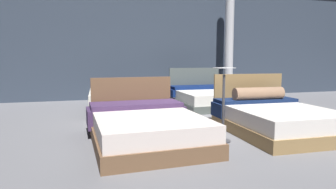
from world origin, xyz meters
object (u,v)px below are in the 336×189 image
Objects in this scene: bed_3 at (207,98)px; bed_1 at (275,118)px; bed_2 at (123,100)px; price_sign at (223,113)px; support_pillar at (229,45)px; bed_0 at (145,126)px.

bed_1 is at bearing -90.86° from bed_3.
bed_1 is 2.96m from bed_3.
bed_1 is 3.69m from bed_2.
support_pillar reaches higher than price_sign.
bed_3 is (2.27, 0.05, -0.02)m from bed_2.
price_sign reaches higher than bed_1.
bed_0 is at bearing -179.21° from bed_1.
bed_2 is at bearing -156.47° from support_pillar.
support_pillar is at bearing 47.96° from bed_0.
support_pillar is (1.43, 1.57, 1.51)m from bed_3.
price_sign is 5.62m from support_pillar.
bed_3 is 2.61m from support_pillar.
bed_2 is 1.00× the size of bed_3.
bed_1 is 4.98m from support_pillar.
support_pillar is at bearing 46.88° from bed_3.
bed_1 is at bearing -2.98° from bed_0.
bed_1 reaches higher than bed_2.
support_pillar reaches higher than bed_1.
bed_2 is 0.59× the size of support_pillar.
price_sign is (1.14, -0.31, 0.20)m from bed_0.
bed_2 is at bearing 87.19° from bed_0.
bed_1 is 1.01× the size of bed_3.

